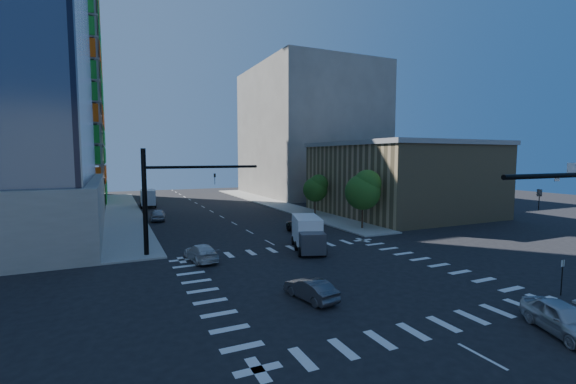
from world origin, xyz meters
TOP-DOWN VIEW (x-y plane):
  - ground at (0.00, 0.00)m, footprint 160.00×160.00m
  - road_markings at (0.00, 0.00)m, footprint 20.00×20.00m
  - sidewalk_ne at (12.50, 40.00)m, footprint 5.00×60.00m
  - sidewalk_nw at (-12.50, 40.00)m, footprint 5.00×60.00m
  - construction_building at (-27.41, 61.93)m, footprint 25.16×34.50m
  - commercial_building at (25.00, 22.00)m, footprint 20.50×22.50m
  - bg_building_ne at (27.00, 55.00)m, footprint 24.00×30.00m
  - signal_mast_nw at (-10.00, 11.50)m, footprint 10.20×0.40m
  - tree_south at (12.63, 13.90)m, footprint 4.16×4.16m
  - tree_north at (12.93, 25.90)m, footprint 3.54×3.52m
  - no_parking_sign at (10.70, -9.00)m, footprint 0.30×0.06m
  - car_nb_near at (5.31, -12.18)m, footprint 3.30×4.78m
  - car_nb_far at (5.03, 14.54)m, footprint 2.85×5.41m
  - car_sb_near at (-7.57, 8.16)m, footprint 2.32×4.77m
  - car_sb_mid at (-8.50, 30.46)m, footprint 2.42×4.74m
  - car_sb_cross at (-3.53, -3.19)m, footprint 2.00×4.01m
  - box_truck_near at (1.95, 7.50)m, footprint 4.04×6.09m
  - box_truck_far at (-8.50, 45.83)m, footprint 2.67×5.77m

SIDE VIEW (x-z plane):
  - ground at x=0.00m, z-range 0.00..0.00m
  - road_markings at x=0.00m, z-range 0.00..0.01m
  - sidewalk_ne at x=12.50m, z-range 0.00..0.15m
  - sidewalk_nw at x=-12.50m, z-range 0.00..0.15m
  - car_sb_cross at x=-3.53m, z-range 0.00..1.26m
  - car_sb_near at x=-7.57m, z-range 0.00..1.34m
  - car_nb_far at x=5.03m, z-range 0.00..1.45m
  - car_nb_near at x=5.31m, z-range 0.00..1.51m
  - car_sb_mid at x=-8.50m, z-range 0.00..1.54m
  - box_truck_near at x=1.95m, z-range -0.17..2.78m
  - box_truck_far at x=-8.50m, z-range -0.17..2.80m
  - no_parking_sign at x=10.70m, z-range 0.28..2.48m
  - tree_north at x=12.93m, z-range 1.10..6.88m
  - tree_south at x=12.63m, z-range 1.27..8.10m
  - commercial_building at x=25.00m, z-range 0.01..10.61m
  - signal_mast_nw at x=-10.00m, z-range 0.99..9.99m
  - bg_building_ne at x=27.00m, z-range 0.00..28.00m
  - construction_building at x=-27.41m, z-range -10.69..59.91m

